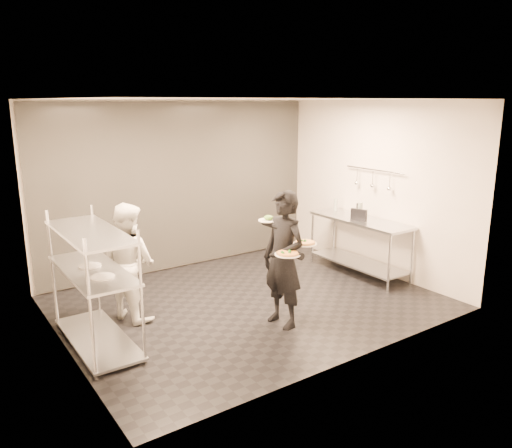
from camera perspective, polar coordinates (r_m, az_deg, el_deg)
room_shell at (r=7.74m, az=-5.71°, el=3.57°), size 5.00×4.00×2.80m
pass_rack at (r=6.04m, az=-18.06°, el=-6.23°), size 0.60×1.60×1.50m
prep_counter at (r=8.32m, az=11.75°, el=-1.40°), size 0.60×1.80×0.92m
utensil_rail at (r=8.31m, az=13.24°, el=5.00°), size 0.07×1.20×0.31m
waiter at (r=6.21m, az=3.17°, el=-4.07°), size 0.48×0.67×1.73m
chef at (r=6.64m, az=-14.32°, el=-4.16°), size 0.79×0.89×1.54m
pizza_plate_near at (r=5.89m, az=3.64°, el=-3.39°), size 0.31×0.31×0.05m
pizza_plate_far at (r=6.11m, az=5.61°, el=-2.15°), size 0.29×0.29×0.05m
salad_plate at (r=6.25m, az=1.44°, el=0.61°), size 0.26×0.26×0.07m
pos_monitor at (r=8.09m, az=11.66°, el=1.02°), size 0.13×0.27×0.19m
bottle_green at (r=8.17m, az=11.80°, el=1.45°), size 0.08×0.08×0.28m
bottle_clear at (r=8.80m, az=9.08°, el=2.23°), size 0.06×0.06×0.21m
bottle_dark at (r=8.38m, az=11.60°, el=1.57°), size 0.07×0.07×0.22m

